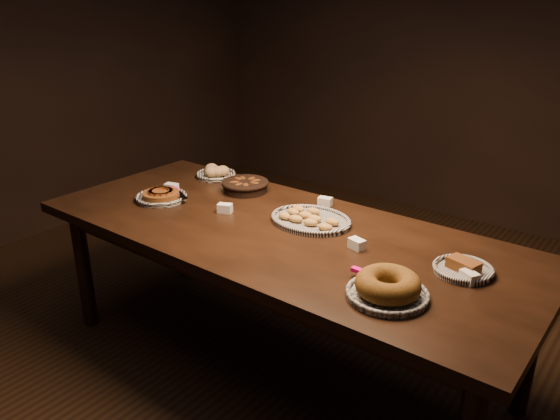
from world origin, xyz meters
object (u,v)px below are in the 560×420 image
Objects in this scene: buffet_table at (278,243)px; apple_tart_plate at (161,196)px; bundt_cake_plate at (388,287)px; madeleine_platter at (310,219)px.

apple_tart_plate is (-0.73, -0.08, 0.09)m from buffet_table.
bundt_cake_plate is at bearing -19.75° from buffet_table.
apple_tart_plate is at bearing -173.85° from buffet_table.
bundt_cake_plate is (1.42, -0.17, 0.02)m from apple_tart_plate.
bundt_cake_plate reaches higher than madeleine_platter.
buffet_table is 8.12× the size of apple_tart_plate.
apple_tart_plate is 0.83m from madeleine_platter.
buffet_table is 0.19m from madeleine_platter.
madeleine_platter is at bearing 1.72° from apple_tart_plate.
bundt_cake_plate is at bearing -42.88° from madeleine_platter.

